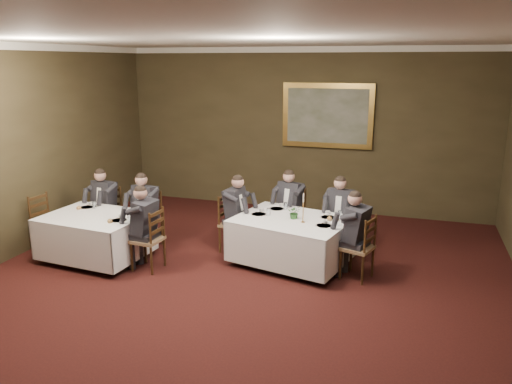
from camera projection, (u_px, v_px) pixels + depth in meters
The scene contains 26 objects.
ground at pixel (219, 311), 6.61m from camera, with size 10.00×10.00×0.00m, color black.
ceiling at pixel (213, 35), 5.72m from camera, with size 8.00×10.00×0.10m, color silver.
back_wall at pixel (303, 131), 10.77m from camera, with size 8.00×0.10×3.50m, color #362D1B.
crown_molding at pixel (213, 40), 5.73m from camera, with size 8.00×10.00×0.12m.
table_main at pixel (291, 237), 8.06m from camera, with size 2.03×1.71×0.67m.
table_second at pixel (96, 234), 8.23m from camera, with size 1.73×1.38×0.67m.
chair_main_backleft at pixel (291, 227), 9.09m from camera, with size 0.55×0.53×1.00m.
diner_main_backleft at pixel (290, 215), 9.03m from camera, with size 0.53×0.58×1.35m.
chair_main_backright at pixel (339, 236), 8.62m from camera, with size 0.50×0.49×1.00m.
diner_main_backright at pixel (340, 223), 8.56m from camera, with size 0.47×0.54×1.35m.
chair_main_endleft at pixel (234, 235), 8.65m from camera, with size 0.47×0.49×1.00m.
diner_main_endleft at pixel (234, 223), 8.59m from camera, with size 0.53×0.46×1.35m.
chair_main_endright at pixel (357, 260), 7.55m from camera, with size 0.53×0.55×1.00m.
diner_main_endright at pixel (357, 246), 7.50m from camera, with size 0.58×0.53×1.35m.
chair_sec_backleft at pixel (108, 225), 9.18m from camera, with size 0.51×0.50×1.00m.
diner_sec_backleft at pixel (106, 213), 9.11m from camera, with size 0.48×0.55×1.35m.
chair_sec_backright at pixel (148, 231), 8.86m from camera, with size 0.50×0.48×1.00m.
diner_sec_backright at pixel (147, 219), 8.79m from camera, with size 0.47×0.54×1.35m.
chair_sec_endright at pixel (149, 252), 7.89m from camera, with size 0.45×0.47×1.00m.
diner_sec_endright at pixel (147, 238), 7.84m from camera, with size 0.51×0.44×1.35m.
chair_sec_endleft at pixel (49, 235), 8.65m from camera, with size 0.48×0.50×1.00m.
centerpiece at pixel (294, 212), 7.96m from camera, with size 0.21×0.18×0.23m, color #2D5926.
candlestick at pixel (303, 211), 7.76m from camera, with size 0.07×0.07×0.48m.
place_setting_table_main at pixel (280, 207), 8.53m from camera, with size 0.33×0.31×0.14m.
place_setting_table_second at pixel (91, 205), 8.62m from camera, with size 0.33×0.31×0.14m.
painting at pixel (327, 116), 10.47m from camera, with size 1.91×0.09×1.35m.
Camera 1 is at (2.28, -5.56, 3.21)m, focal length 35.00 mm.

